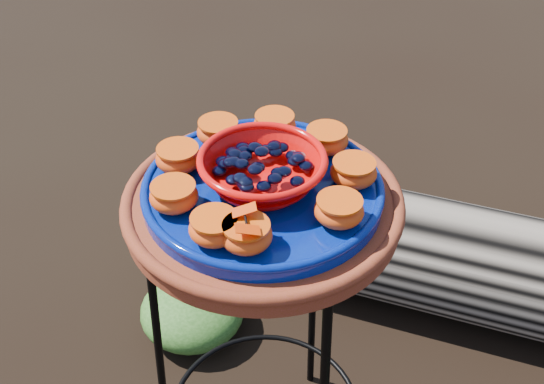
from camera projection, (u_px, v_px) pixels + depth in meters
The scene contains 18 objects.
plant_stand at pixel (264, 350), 1.33m from camera, with size 0.44×0.44×0.70m, color black, non-canonical shape.
terracotta_saucer at pixel (263, 206), 1.11m from camera, with size 0.45×0.45×0.04m, color #692B0B.
cobalt_plate at pixel (263, 191), 1.09m from camera, with size 0.38×0.38×0.03m, color #000860.
red_bowl at pixel (262, 171), 1.06m from camera, with size 0.19×0.19×0.05m, color red, non-canonical shape.
glass_gems at pixel (262, 151), 1.04m from camera, with size 0.15×0.15×0.03m, color black, non-canonical shape.
orange_half_0 at pixel (246, 235), 0.96m from camera, with size 0.07×0.07×0.04m, color red.
orange_half_1 at pixel (339, 211), 1.00m from camera, with size 0.07×0.07×0.04m, color red.
orange_half_2 at pixel (353, 173), 1.07m from camera, with size 0.07×0.07×0.04m, color red.
orange_half_3 at pixel (326, 140), 1.14m from camera, with size 0.07×0.07×0.04m, color red.
orange_half_4 at pixel (275, 125), 1.18m from camera, with size 0.07×0.07×0.04m, color red.
orange_half_5 at pixel (219, 132), 1.16m from camera, with size 0.07×0.07×0.04m, color red.
orange_half_6 at pixel (178, 158), 1.10m from camera, with size 0.07×0.07×0.04m, color red.
orange_half_7 at pixel (174, 196), 1.02m from camera, with size 0.07×0.07×0.04m, color red.
orange_half_8 at pixel (214, 228), 0.97m from camera, with size 0.07×0.07×0.04m, color red.
butterfly at pixel (246, 221), 0.94m from camera, with size 0.08×0.05×0.01m, color red, non-canonical shape.
driftwood_log at pixel (454, 259), 1.81m from camera, with size 1.66×0.43×0.31m, color black, non-canonical shape.
foliage_left at pixel (192, 309), 1.79m from camera, with size 0.27×0.27×0.14m, color #1D4412.
foliage_back at pixel (300, 248), 1.97m from camera, with size 0.29×0.29×0.15m, color #1D4412.
Camera 1 is at (0.44, -0.73, 1.42)m, focal length 45.00 mm.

